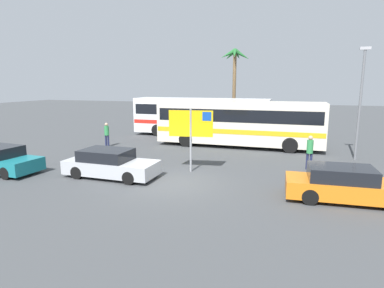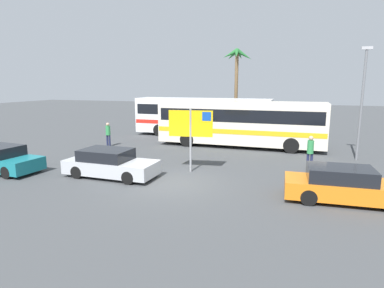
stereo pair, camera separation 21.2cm
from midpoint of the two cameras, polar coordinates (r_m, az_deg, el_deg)
The scene contains 11 objects.
ground at distance 14.45m, azimuth -3.46°, elevation -7.06°, with size 120.00×120.00×0.00m, color #424447.
bus_front_coach at distance 22.77m, azimuth 8.76°, elevation 3.95°, with size 11.38×2.51×3.17m.
bus_rear_coach at distance 27.20m, azimuth 2.12°, elevation 5.14°, with size 11.38×2.51×3.17m.
ferry_sign at distance 15.90m, azimuth 0.30°, elevation 3.19°, with size 2.18×0.38×3.20m.
car_orange at distance 13.49m, azimuth 25.88°, elevation -6.62°, with size 4.57×1.94×1.32m.
car_teal at distance 18.74m, azimuth -30.29°, elevation -2.39°, with size 4.04×2.04×1.32m.
car_silver at distance 15.83m, azimuth -13.94°, elevation -3.39°, with size 4.44×1.85×1.32m.
pedestrian_near_sign at distance 17.56m, azimuth 20.54°, elevation -0.98°, with size 0.32×0.32×1.78m.
pedestrian_by_bus at distance 23.40m, azimuth -14.39°, elevation 1.98°, with size 0.32×0.32×1.70m.
lamp_post_left_side at distance 20.73m, azimuth 28.16°, elevation 6.99°, with size 0.56×0.20×6.39m.
palm_tree_seaside at distance 30.66m, azimuth 8.07°, elevation 13.30°, with size 2.73×2.97×7.54m.
Camera 2 is at (5.30, -12.71, 4.39)m, focal length 30.11 mm.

